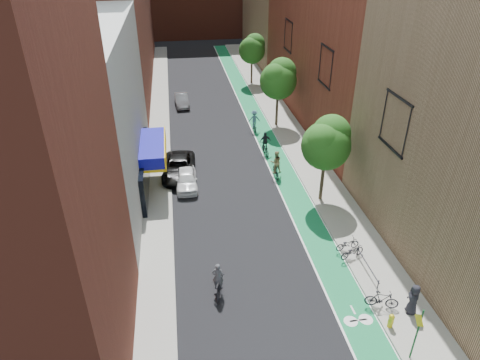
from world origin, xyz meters
name	(u,v)px	position (x,y,z in m)	size (l,w,h in m)	color
ground	(276,315)	(0.00, 0.00, 0.00)	(160.00, 160.00, 0.00)	black
bike_lane	(257,119)	(4.00, 26.00, 0.01)	(2.00, 68.00, 0.01)	#14723E
sidewalk_left	(159,124)	(-6.00, 26.00, 0.07)	(2.00, 68.00, 0.15)	gray
sidewalk_right	(280,117)	(6.50, 26.00, 0.07)	(3.00, 68.00, 0.15)	gray
building_left_white	(76,116)	(-11.00, 14.00, 6.00)	(8.00, 20.00, 12.00)	silver
building_right_mid_red	(343,5)	(12.00, 26.00, 11.00)	(8.00, 28.00, 22.00)	maroon
tree_near	(327,142)	(5.65, 10.02, 4.66)	(3.40, 3.36, 6.42)	#332619
tree_mid	(279,78)	(5.65, 24.02, 4.89)	(3.55, 3.53, 6.74)	#332619
tree_far	(252,48)	(5.65, 38.02, 4.50)	(3.30, 3.25, 6.21)	#332619
sign_pole	(417,332)	(5.38, -3.50, 1.84)	(0.13, 0.71, 3.00)	#194C26
parked_car_white	(186,179)	(-3.84, 13.46, 0.67)	(1.59, 3.94, 1.34)	white
parked_car_black	(179,167)	(-4.35, 15.30, 0.73)	(2.41, 5.23, 1.45)	black
parked_car_silver	(182,100)	(-3.52, 31.30, 0.66)	(1.40, 4.01, 1.32)	gray
cyclist_lead	(218,285)	(-2.71, 1.90, 0.66)	(0.98, 1.96, 2.01)	black
cyclist_lane_near	(276,166)	(3.20, 13.96, 0.94)	(0.91, 1.79, 2.20)	black
cyclist_lane_mid	(265,146)	(3.20, 17.99, 0.75)	(1.02, 1.92, 2.04)	black
cyclist_lane_far	(254,122)	(3.20, 23.19, 0.95)	(1.13, 1.64, 2.09)	black
parked_bike_near	(348,244)	(5.40, 4.24, 0.55)	(0.53, 1.53, 0.80)	black
parked_bike_mid	(382,299)	(5.40, -0.43, 0.66)	(0.48, 1.70, 1.02)	black
parked_bike_far	(352,251)	(5.40, 3.51, 0.58)	(0.56, 1.62, 0.85)	black
pedestrian	(413,299)	(6.75, -0.99, 1.02)	(0.85, 0.55, 1.74)	black
fire_hydrant	(391,320)	(5.30, -1.70, 0.57)	(0.28, 0.28, 0.79)	gold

